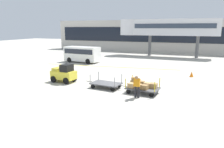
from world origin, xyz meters
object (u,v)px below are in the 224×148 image
Objects in this scene: baggage_cart_lead at (106,84)px; shuttle_van at (82,53)px; baggage_tug at (64,73)px; baggage_handler at (137,86)px; baggage_cart_middle at (142,86)px; safety_cone_near at (192,74)px.

shuttle_van is at bearing 127.08° from baggage_cart_lead.
baggage_handler is (7.02, -1.93, 0.11)m from baggage_tug.
shuttle_van reaches higher than baggage_cart_middle.
baggage_cart_middle is at bearing -5.29° from baggage_tug.
safety_cone_near is at bearing -15.81° from shuttle_van.
baggage_handler is 2.84× the size of safety_cone_near.
baggage_tug is 7.28m from baggage_handler.
baggage_handler is at bearing -15.36° from baggage_tug.
baggage_tug is 12.01m from safety_cone_near.
shuttle_van is (-10.84, 12.05, 0.37)m from baggage_handler.
baggage_cart_lead is (4.14, -0.41, -0.41)m from baggage_tug.
baggage_cart_lead is at bearing 175.28° from baggage_cart_middle.
baggage_cart_middle is at bearing -4.72° from baggage_cart_lead.
baggage_tug is 0.72× the size of baggage_cart_middle.
baggage_handler is at bearing -48.02° from shuttle_van.
baggage_cart_middle is 0.62× the size of shuttle_van.
safety_cone_near is at bearing 67.60° from baggage_handler.
baggage_tug is 1.41× the size of baggage_handler.
baggage_tug is 0.72× the size of baggage_cart_lead.
baggage_cart_lead is 3.30m from baggage_handler.
shuttle_van is at bearing 131.98° from baggage_handler.
shuttle_van is at bearing 164.19° from safety_cone_near.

